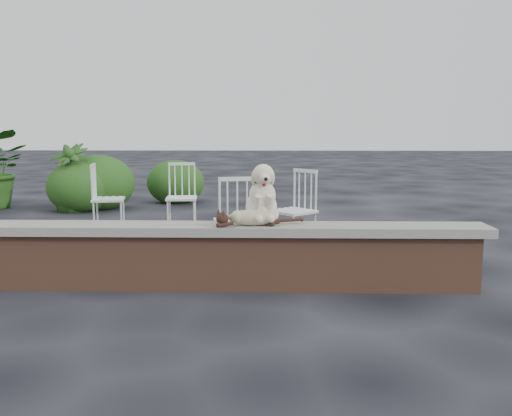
{
  "coord_description": "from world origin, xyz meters",
  "views": [
    {
      "loc": [
        1.17,
        -4.86,
        1.44
      ],
      "look_at": [
        1.04,
        0.2,
        0.7
      ],
      "focal_mm": 39.05,
      "sensor_mm": 36.0,
      "label": 1
    }
  ],
  "objects_px": {
    "cat": "(252,217)",
    "chair_c": "(235,220)",
    "chair_b": "(181,197)",
    "chair_e": "(108,198)",
    "dog": "(261,193)",
    "chair_d": "(294,210)",
    "potted_plant_b": "(70,178)"
  },
  "relations": [
    {
      "from": "cat",
      "to": "chair_c",
      "type": "bearing_deg",
      "value": 92.78
    },
    {
      "from": "chair_e",
      "to": "chair_d",
      "type": "xyz_separation_m",
      "value": [
        2.51,
        -1.05,
        0.0
      ]
    },
    {
      "from": "dog",
      "to": "chair_e",
      "type": "bearing_deg",
      "value": 120.06
    },
    {
      "from": "cat",
      "to": "potted_plant_b",
      "type": "distance_m",
      "value": 5.59
    },
    {
      "from": "dog",
      "to": "chair_d",
      "type": "relative_size",
      "value": 0.58
    },
    {
      "from": "chair_c",
      "to": "cat",
      "type": "bearing_deg",
      "value": 91.49
    },
    {
      "from": "cat",
      "to": "dog",
      "type": "bearing_deg",
      "value": 52.31
    },
    {
      "from": "chair_c",
      "to": "dog",
      "type": "bearing_deg",
      "value": 98.96
    },
    {
      "from": "cat",
      "to": "chair_e",
      "type": "height_order",
      "value": "chair_e"
    },
    {
      "from": "chair_e",
      "to": "chair_c",
      "type": "xyz_separation_m",
      "value": [
        1.86,
        -1.79,
        0.0
      ]
    },
    {
      "from": "chair_c",
      "to": "potted_plant_b",
      "type": "relative_size",
      "value": 0.81
    },
    {
      "from": "chair_b",
      "to": "potted_plant_b",
      "type": "xyz_separation_m",
      "value": [
        -2.17,
        1.66,
        0.11
      ]
    },
    {
      "from": "cat",
      "to": "chair_b",
      "type": "bearing_deg",
      "value": 100.87
    },
    {
      "from": "chair_d",
      "to": "potted_plant_b",
      "type": "bearing_deg",
      "value": -169.98
    },
    {
      "from": "chair_d",
      "to": "dog",
      "type": "bearing_deg",
      "value": -55.24
    },
    {
      "from": "cat",
      "to": "potted_plant_b",
      "type": "bearing_deg",
      "value": 115.88
    },
    {
      "from": "dog",
      "to": "chair_b",
      "type": "xyz_separation_m",
      "value": [
        -1.16,
        2.74,
        -0.38
      ]
    },
    {
      "from": "chair_d",
      "to": "potted_plant_b",
      "type": "xyz_separation_m",
      "value": [
        -3.69,
        2.86,
        0.11
      ]
    },
    {
      "from": "chair_d",
      "to": "chair_c",
      "type": "height_order",
      "value": "same"
    },
    {
      "from": "dog",
      "to": "potted_plant_b",
      "type": "relative_size",
      "value": 0.47
    },
    {
      "from": "chair_c",
      "to": "potted_plant_b",
      "type": "distance_m",
      "value": 4.72
    },
    {
      "from": "chair_d",
      "to": "potted_plant_b",
      "type": "distance_m",
      "value": 4.67
    },
    {
      "from": "chair_e",
      "to": "chair_c",
      "type": "relative_size",
      "value": 1.0
    },
    {
      "from": "potted_plant_b",
      "to": "chair_c",
      "type": "bearing_deg",
      "value": -49.87
    },
    {
      "from": "chair_e",
      "to": "chair_c",
      "type": "height_order",
      "value": "same"
    },
    {
      "from": "chair_e",
      "to": "cat",
      "type": "bearing_deg",
      "value": -152.83
    },
    {
      "from": "potted_plant_b",
      "to": "chair_d",
      "type": "bearing_deg",
      "value": -37.83
    },
    {
      "from": "cat",
      "to": "chair_e",
      "type": "distance_m",
      "value": 3.44
    },
    {
      "from": "cat",
      "to": "chair_d",
      "type": "distance_m",
      "value": 1.76
    },
    {
      "from": "dog",
      "to": "chair_d",
      "type": "xyz_separation_m",
      "value": [
        0.36,
        1.54,
        -0.38
      ]
    },
    {
      "from": "dog",
      "to": "chair_e",
      "type": "height_order",
      "value": "dog"
    },
    {
      "from": "chair_b",
      "to": "chair_c",
      "type": "relative_size",
      "value": 1.0
    }
  ]
}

